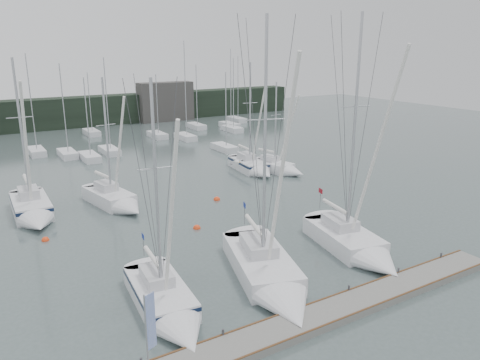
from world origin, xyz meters
The scene contains 17 objects.
ground centered at (0.00, 0.00, 0.00)m, with size 160.00×160.00×0.00m, color #4B5B59.
dock centered at (0.00, -5.00, 0.20)m, with size 24.00×2.00×0.40m, color slate.
far_treeline centered at (0.00, 62.00, 2.50)m, with size 90.00×4.00×5.00m, color black.
far_building_right centered at (18.00, 60.00, 3.50)m, with size 10.00×3.00×7.00m, color #413E3C.
mast_forest centered at (0.53, 43.80, 0.48)m, with size 56.74×26.24×14.45m.
sailboat_near_left centered at (-7.34, -0.76, 0.53)m, with size 3.40×8.84×12.91m.
sailboat_near_center centered at (-1.19, -1.23, 0.56)m, with size 6.21×11.16×16.19m.
sailboat_near_right centered at (6.24, -0.60, 0.58)m, with size 4.64×9.58×16.46m.
sailboat_mid_a centered at (-11.04, 17.98, 0.66)m, with size 2.94×8.44×13.46m.
sailboat_mid_b centered at (-4.45, 17.12, 0.57)m, with size 3.86×7.99×11.76m.
sailboat_mid_d centered at (11.82, 20.75, 0.58)m, with size 3.26×7.92×12.56m.
sailboat_mid_e centered at (14.28, 19.07, 0.51)m, with size 3.76×6.96×10.46m.
buoy_a centered at (-0.74, 9.39, 0.00)m, with size 0.58×0.58×0.58m, color #F74116.
buoy_b centered at (3.85, 14.62, 0.00)m, with size 0.60×0.60×0.60m, color #F74116.
buoy_c centered at (-11.03, 12.98, 0.00)m, with size 0.54×0.54×0.54m, color #F74116.
dock_banner centered at (-9.81, -4.83, 2.59)m, with size 0.53×0.26×3.71m.
seagull centered at (-1.55, 2.08, 6.89)m, with size 1.05×0.55×0.21m.
Camera 1 is at (-15.22, -20.71, 13.45)m, focal length 35.00 mm.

